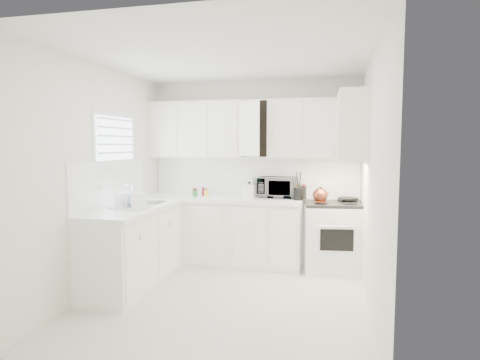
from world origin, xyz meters
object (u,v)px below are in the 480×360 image
(stove, at_px, (334,227))
(dish_rack, at_px, (130,199))
(utensil_crock, at_px, (299,185))
(microwave, at_px, (277,185))
(tea_kettle, at_px, (320,194))
(rice_cooker, at_px, (249,189))

(stove, bearing_deg, dish_rack, -159.18)
(utensil_crock, relative_size, dish_rack, 1.00)
(microwave, relative_size, utensil_crock, 1.30)
(tea_kettle, height_order, dish_rack, dish_rack)
(dish_rack, bearing_deg, utensil_crock, 43.09)
(stove, height_order, tea_kettle, stove)
(stove, relative_size, microwave, 2.30)
(stove, relative_size, tea_kettle, 5.02)
(stove, distance_m, microwave, 0.96)
(stove, xyz_separation_m, tea_kettle, (-0.18, -0.16, 0.46))
(rice_cooker, bearing_deg, stove, 11.87)
(stove, distance_m, rice_cooker, 1.26)
(rice_cooker, distance_m, utensil_crock, 0.73)
(microwave, height_order, utensil_crock, utensil_crock)
(dish_rack, bearing_deg, rice_cooker, 60.50)
(rice_cooker, xyz_separation_m, dish_rack, (-1.14, -1.31, 0.00))
(tea_kettle, bearing_deg, rice_cooker, 168.50)
(rice_cooker, xyz_separation_m, utensil_crock, (0.70, -0.18, 0.09))
(tea_kettle, bearing_deg, utensil_crock, 167.74)
(rice_cooker, bearing_deg, microwave, 23.74)
(tea_kettle, bearing_deg, microwave, 156.10)
(microwave, height_order, dish_rack, microwave)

